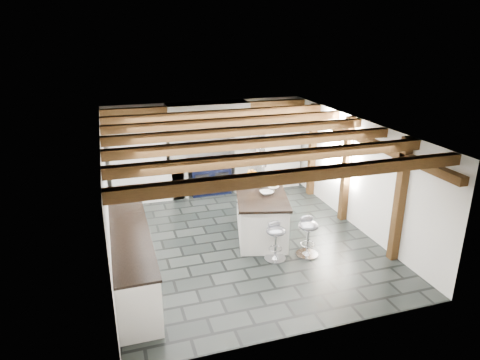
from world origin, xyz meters
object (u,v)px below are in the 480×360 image
object	(u,v)px
range_cooker	(209,175)
bar_stool_far	(276,237)
kitchen_island	(261,213)
bar_stool_near	(308,232)

from	to	relation	value
range_cooker	bar_stool_far	size ratio (longest dim) A/B	1.36
kitchen_island	bar_stool_near	world-z (taller)	kitchen_island
range_cooker	bar_stool_far	world-z (taller)	range_cooker
range_cooker	bar_stool_near	world-z (taller)	range_cooker
kitchen_island	bar_stool_far	size ratio (longest dim) A/B	2.79
range_cooker	bar_stool_far	xyz separation A→B (m)	(0.34, -3.65, -0.01)
range_cooker	kitchen_island	size ratio (longest dim) A/B	0.49
range_cooker	bar_stool_near	size ratio (longest dim) A/B	1.29
kitchen_island	bar_stool_near	distance (m)	1.19
bar_stool_far	kitchen_island	bearing A→B (deg)	79.78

